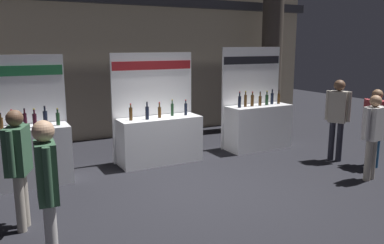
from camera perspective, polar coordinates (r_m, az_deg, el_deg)
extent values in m
plane|color=black|center=(6.75, 1.39, -10.05)|extent=(24.68, 24.68, 0.00)
cube|color=tan|center=(10.64, -11.46, 15.38)|extent=(12.34, 0.25, 6.52)
cylinder|color=#51473D|center=(11.85, 11.74, 12.67)|extent=(0.61, 0.61, 5.59)
cube|color=white|center=(7.44, -23.07, -4.71)|extent=(1.47, 0.60, 1.05)
cube|color=white|center=(7.63, -23.66, 0.42)|extent=(1.54, 0.04, 2.29)
cube|color=#1E6638|center=(7.51, -24.17, 6.88)|extent=(1.49, 0.01, 0.18)
cylinder|color=#472D14|center=(7.19, -26.22, -0.31)|extent=(0.06, 0.06, 0.22)
cylinder|color=#472D14|center=(7.16, -26.32, 0.81)|extent=(0.03, 0.03, 0.06)
cylinder|color=black|center=(7.16, -26.35, 1.13)|extent=(0.03, 0.03, 0.02)
cylinder|color=#19381E|center=(7.31, -24.91, 0.05)|extent=(0.07, 0.07, 0.24)
cylinder|color=#19381E|center=(7.29, -25.01, 1.25)|extent=(0.03, 0.03, 0.07)
cylinder|color=red|center=(7.28, -25.04, 1.60)|extent=(0.03, 0.03, 0.02)
cylinder|color=black|center=(7.25, -23.31, 0.18)|extent=(0.06, 0.06, 0.26)
cylinder|color=black|center=(7.22, -23.41, 1.46)|extent=(0.03, 0.03, 0.07)
cylinder|color=black|center=(7.22, -23.44, 1.80)|extent=(0.03, 0.03, 0.02)
cylinder|color=black|center=(7.27, -22.10, 0.21)|extent=(0.07, 0.07, 0.24)
cylinder|color=black|center=(7.24, -22.19, 1.43)|extent=(0.03, 0.03, 0.07)
cylinder|color=gold|center=(7.23, -22.22, 1.79)|extent=(0.03, 0.03, 0.02)
cylinder|color=black|center=(7.38, -20.74, 0.54)|extent=(0.08, 0.08, 0.26)
cylinder|color=black|center=(7.35, -20.83, 1.81)|extent=(0.03, 0.03, 0.07)
cylinder|color=black|center=(7.35, -20.86, 2.16)|extent=(0.03, 0.03, 0.02)
cylinder|color=#19381E|center=(7.32, -19.10, 0.42)|extent=(0.07, 0.07, 0.22)
cylinder|color=#19381E|center=(7.29, -19.17, 1.53)|extent=(0.03, 0.03, 0.07)
cylinder|color=gold|center=(7.29, -19.19, 1.86)|extent=(0.03, 0.03, 0.02)
cube|color=white|center=(8.20, -4.71, -2.68)|extent=(1.74, 0.60, 0.97)
cube|color=white|center=(8.38, -5.71, 2.24)|extent=(1.82, 0.04, 2.30)
cube|color=maroon|center=(8.26, -5.77, 8.28)|extent=(1.77, 0.01, 0.18)
cylinder|color=#472D14|center=(7.85, -8.98, 1.17)|extent=(0.07, 0.07, 0.26)
cylinder|color=#472D14|center=(7.82, -9.02, 2.34)|extent=(0.03, 0.03, 0.06)
cylinder|color=red|center=(7.82, -9.03, 2.64)|extent=(0.03, 0.03, 0.02)
cylinder|color=black|center=(7.90, -6.60, 1.31)|extent=(0.08, 0.08, 0.26)
cylinder|color=black|center=(7.87, -6.63, 2.54)|extent=(0.03, 0.03, 0.08)
cylinder|color=black|center=(7.86, -6.64, 2.90)|extent=(0.03, 0.03, 0.02)
cylinder|color=#472D14|center=(8.07, -4.79, 1.41)|extent=(0.07, 0.07, 0.22)
cylinder|color=#472D14|center=(8.04, -4.81, 2.49)|extent=(0.03, 0.03, 0.09)
cylinder|color=red|center=(8.04, -4.82, 2.86)|extent=(0.03, 0.03, 0.02)
cylinder|color=#19381E|center=(8.27, -2.92, 1.81)|extent=(0.06, 0.06, 0.26)
cylinder|color=#19381E|center=(8.24, -2.93, 2.95)|extent=(0.03, 0.03, 0.07)
cylinder|color=gold|center=(8.24, -2.93, 3.27)|extent=(0.03, 0.03, 0.02)
cylinder|color=black|center=(8.34, -0.93, 1.89)|extent=(0.06, 0.06, 0.25)
cylinder|color=black|center=(8.32, -0.93, 2.97)|extent=(0.03, 0.03, 0.07)
cylinder|color=red|center=(8.31, -0.93, 3.25)|extent=(0.03, 0.03, 0.02)
cube|color=white|center=(9.40, 9.74, -0.75)|extent=(1.57, 0.60, 1.05)
cube|color=white|center=(9.55, 8.62, 3.60)|extent=(1.65, 0.04, 2.41)
cube|color=black|center=(9.46, 8.87, 8.96)|extent=(1.61, 0.01, 0.18)
cylinder|color=black|center=(8.92, 6.99, 2.95)|extent=(0.07, 0.07, 0.26)
cylinder|color=black|center=(8.90, 7.02, 4.06)|extent=(0.03, 0.03, 0.09)
cylinder|color=red|center=(8.89, 7.03, 4.40)|extent=(0.03, 0.03, 0.02)
cylinder|color=#472D14|center=(9.06, 7.86, 3.09)|extent=(0.07, 0.07, 0.27)
cylinder|color=#472D14|center=(9.04, 7.88, 4.18)|extent=(0.03, 0.03, 0.07)
cylinder|color=gold|center=(9.03, 7.89, 4.47)|extent=(0.03, 0.03, 0.02)
cylinder|color=#472D14|center=(9.16, 8.84, 3.13)|extent=(0.07, 0.07, 0.26)
cylinder|color=#472D14|center=(9.13, 8.87, 4.14)|extent=(0.03, 0.03, 0.06)
cylinder|color=red|center=(9.13, 8.88, 4.38)|extent=(0.03, 0.03, 0.02)
cylinder|color=#472D14|center=(9.28, 9.96, 3.08)|extent=(0.07, 0.07, 0.23)
cylinder|color=#472D14|center=(9.26, 9.99, 4.05)|extent=(0.03, 0.03, 0.09)
cylinder|color=black|center=(9.26, 10.01, 4.38)|extent=(0.03, 0.03, 0.02)
cylinder|color=#19381E|center=(9.41, 10.92, 3.20)|extent=(0.07, 0.07, 0.24)
cylinder|color=#19381E|center=(9.39, 10.96, 4.17)|extent=(0.03, 0.03, 0.08)
cylinder|color=gold|center=(9.38, 10.97, 4.46)|extent=(0.03, 0.03, 0.02)
cylinder|color=black|center=(9.58, 11.68, 3.39)|extent=(0.07, 0.07, 0.27)
cylinder|color=black|center=(9.56, 11.72, 4.41)|extent=(0.03, 0.03, 0.08)
cylinder|color=black|center=(9.55, 11.73, 4.69)|extent=(0.03, 0.03, 0.02)
cylinder|color=#472D14|center=(9.67, 12.61, 3.34)|extent=(0.07, 0.07, 0.24)
cylinder|color=#472D14|center=(9.65, 12.65, 4.28)|extent=(0.03, 0.03, 0.09)
cylinder|color=black|center=(9.65, 12.67, 4.59)|extent=(0.03, 0.03, 0.02)
cylinder|color=navy|center=(8.71, 25.43, -3.62)|extent=(0.12, 0.12, 0.77)
cylinder|color=navy|center=(8.81, 24.54, -3.37)|extent=(0.12, 0.12, 0.77)
cube|color=maroon|center=(8.62, 25.36, 0.93)|extent=(0.26, 0.42, 0.61)
sphere|color=#8C6647|center=(8.57, 25.59, 3.66)|extent=(0.21, 0.21, 0.21)
cylinder|color=maroon|center=(8.78, 24.10, 1.30)|extent=(0.08, 0.08, 0.58)
cylinder|color=#ADA393|center=(7.81, 24.46, -5.17)|extent=(0.12, 0.12, 0.76)
cylinder|color=#ADA393|center=(7.93, 24.97, -4.97)|extent=(0.12, 0.12, 0.76)
cube|color=silver|center=(7.72, 25.13, -0.20)|extent=(0.35, 0.30, 0.60)
sphere|color=tan|center=(7.66, 25.38, 2.82)|extent=(0.21, 0.21, 0.21)
cylinder|color=silver|center=(7.54, 24.38, -0.27)|extent=(0.08, 0.08, 0.57)
cylinder|color=silver|center=(7.90, 25.86, 0.08)|extent=(0.08, 0.08, 0.57)
cylinder|color=#23232D|center=(8.86, 20.84, -2.76)|extent=(0.12, 0.12, 0.84)
cylinder|color=#23232D|center=(8.90, 19.81, -2.64)|extent=(0.12, 0.12, 0.84)
cube|color=#ADA393|center=(8.74, 20.66, 2.10)|extent=(0.37, 0.41, 0.67)
sphere|color=brown|center=(8.68, 20.87, 5.05)|extent=(0.23, 0.23, 0.23)
cylinder|color=#ADA393|center=(8.69, 22.07, 2.06)|extent=(0.08, 0.08, 0.63)
cylinder|color=#ADA393|center=(8.78, 19.28, 2.34)|extent=(0.08, 0.08, 0.63)
cylinder|color=#ADA393|center=(5.71, -23.94, -10.90)|extent=(0.12, 0.12, 0.79)
cylinder|color=#ADA393|center=(5.86, -23.46, -10.30)|extent=(0.12, 0.12, 0.79)
cube|color=#33563D|center=(5.57, -24.27, -3.80)|extent=(0.38, 0.48, 0.63)
sphere|color=brown|center=(5.48, -24.63, 0.52)|extent=(0.22, 0.22, 0.22)
cylinder|color=#33563D|center=(5.33, -25.08, -4.33)|extent=(0.08, 0.08, 0.59)
cylinder|color=#33563D|center=(5.80, -23.55, -3.01)|extent=(0.08, 0.08, 0.59)
cylinder|color=silver|center=(4.70, -20.04, -15.23)|extent=(0.12, 0.12, 0.82)
cylinder|color=silver|center=(4.56, -19.88, -16.06)|extent=(0.12, 0.12, 0.82)
cube|color=#33563D|center=(4.36, -20.61, -6.95)|extent=(0.22, 0.36, 0.65)
sphere|color=tan|center=(4.24, -21.02, -1.25)|extent=(0.23, 0.23, 0.23)
cylinder|color=#33563D|center=(4.56, -20.82, -5.95)|extent=(0.08, 0.08, 0.62)
cylinder|color=#33563D|center=(4.14, -20.40, -7.64)|extent=(0.08, 0.08, 0.62)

